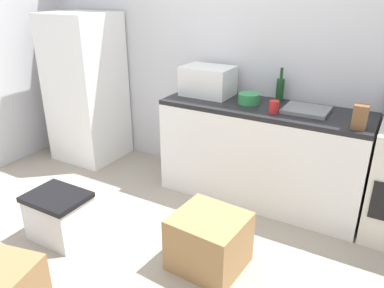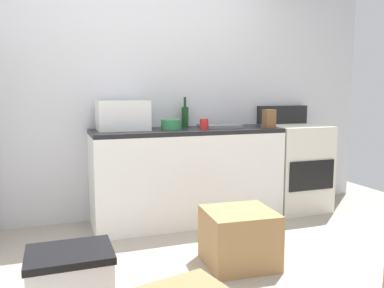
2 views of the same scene
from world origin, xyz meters
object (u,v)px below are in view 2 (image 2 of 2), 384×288
at_px(knife_block, 269,119).
at_px(mixing_bowl, 171,124).
at_px(cardboard_box_medium, 239,237).
at_px(coffee_mug, 204,124).
at_px(wine_bottle, 185,116).
at_px(storage_bin, 71,283).
at_px(microwave, 123,115).
at_px(stove_oven, 294,166).

height_order(knife_block, mixing_bowl, knife_block).
bearing_deg(mixing_bowl, cardboard_box_medium, -80.51).
bearing_deg(mixing_bowl, coffee_mug, -27.43).
bearing_deg(wine_bottle, coffee_mug, -79.28).
xyz_separation_m(knife_block, storage_bin, (-1.93, -1.17, -0.80)).
distance_m(microwave, storage_bin, 1.76).
relative_size(cardboard_box_medium, storage_bin, 1.05).
bearing_deg(stove_oven, coffee_mug, -172.66).
relative_size(microwave, storage_bin, 1.00).
bearing_deg(microwave, mixing_bowl, -8.95).
relative_size(stove_oven, coffee_mug, 11.00).
distance_m(microwave, mixing_bowl, 0.46).
bearing_deg(mixing_bowl, knife_block, -12.01).
relative_size(wine_bottle, mixing_bowl, 1.58).
distance_m(wine_bottle, coffee_mug, 0.37).
relative_size(stove_oven, wine_bottle, 3.67).
height_order(microwave, knife_block, microwave).
xyz_separation_m(microwave, mixing_bowl, (0.44, -0.07, -0.09)).
distance_m(microwave, cardboard_box_medium, 1.55).
bearing_deg(wine_bottle, stove_oven, -10.45).
xyz_separation_m(coffee_mug, cardboard_box_medium, (-0.10, -0.94, -0.75)).
bearing_deg(storage_bin, wine_bottle, 52.79).
bearing_deg(knife_block, microwave, 168.97).
xyz_separation_m(coffee_mug, knife_block, (0.66, -0.06, 0.04)).
distance_m(mixing_bowl, cardboard_box_medium, 1.33).
distance_m(wine_bottle, knife_block, 0.83).
height_order(stove_oven, microwave, microwave).
xyz_separation_m(wine_bottle, knife_block, (0.72, -0.41, -0.02)).
height_order(stove_oven, wine_bottle, wine_bottle).
bearing_deg(knife_block, mixing_bowl, 167.99).
relative_size(microwave, cardboard_box_medium, 0.95).
relative_size(mixing_bowl, storage_bin, 0.41).
xyz_separation_m(mixing_bowl, storage_bin, (-0.99, -1.37, -0.75)).
height_order(coffee_mug, cardboard_box_medium, coffee_mug).
relative_size(wine_bottle, knife_block, 1.67).
bearing_deg(knife_block, wine_bottle, 150.46).
distance_m(coffee_mug, mixing_bowl, 0.31).
bearing_deg(cardboard_box_medium, wine_bottle, 88.75).
bearing_deg(microwave, stove_oven, -2.28).
height_order(stove_oven, cardboard_box_medium, stove_oven).
bearing_deg(cardboard_box_medium, stove_oven, 42.24).
height_order(wine_bottle, cardboard_box_medium, wine_bottle).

